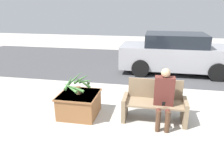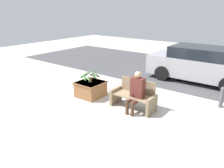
# 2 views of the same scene
# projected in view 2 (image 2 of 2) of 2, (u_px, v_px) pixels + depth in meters

# --- Properties ---
(ground_plane) EXTENTS (30.00, 30.00, 0.00)m
(ground_plane) POSITION_uv_depth(u_px,v_px,m) (129.00, 113.00, 6.70)
(ground_plane) COLOR #ADA89E
(road_surface) EXTENTS (20.00, 6.00, 0.01)m
(road_surface) POSITION_uv_depth(u_px,v_px,m) (190.00, 73.00, 10.91)
(road_surface) COLOR #424244
(road_surface) RESTS_ON ground_plane
(bench) EXTENTS (1.43, 0.59, 0.91)m
(bench) POSITION_uv_depth(u_px,v_px,m) (134.00, 96.00, 6.93)
(bench) COLOR #7A664C
(bench) RESTS_ON ground_plane
(person_seated) EXTENTS (0.42, 0.58, 1.27)m
(person_seated) POSITION_uv_depth(u_px,v_px,m) (136.00, 90.00, 6.59)
(person_seated) COLOR #51231E
(person_seated) RESTS_ON ground_plane
(planter_box) EXTENTS (0.91, 0.91, 0.55)m
(planter_box) POSITION_uv_depth(u_px,v_px,m) (91.00, 89.00, 7.88)
(planter_box) COLOR brown
(planter_box) RESTS_ON ground_plane
(potted_plant) EXTENTS (0.70, 0.72, 0.52)m
(potted_plant) POSITION_uv_depth(u_px,v_px,m) (90.00, 75.00, 7.72)
(potted_plant) COLOR brown
(potted_plant) RESTS_ON planter_box
(parked_car) EXTENTS (4.31, 1.98, 1.51)m
(parked_car) POSITION_uv_depth(u_px,v_px,m) (200.00, 64.00, 9.43)
(parked_car) COLOR #99999E
(parked_car) RESTS_ON ground_plane
(bollard_post) EXTENTS (0.14, 0.14, 0.69)m
(bollard_post) POSITION_uv_depth(u_px,v_px,m) (222.00, 97.00, 6.99)
(bollard_post) COLOR #4C4C51
(bollard_post) RESTS_ON ground_plane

